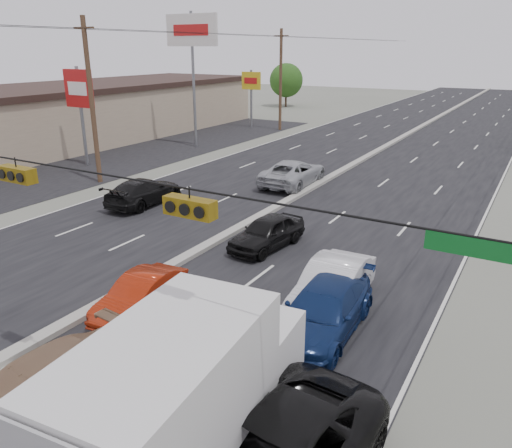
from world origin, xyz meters
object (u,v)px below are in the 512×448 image
object	(u,v)px
pole_sign_billboard	(192,39)
queue_car_a	(267,233)
pole_sign_mid	(79,94)
pole_sign_far	(251,86)
red_sedan	(141,295)
oncoming_near	(144,192)
utility_pole_left_b	(92,101)
oncoming_far	(293,173)
queue_car_d	(323,311)
tree_left_far	(286,80)
box_truck	(188,395)
utility_pole_left_c	(281,80)
queue_car_b	(332,287)
tan_sedan	(37,397)

from	to	relation	value
pole_sign_billboard	queue_car_a	size ratio (longest dim) A/B	2.70
pole_sign_mid	pole_sign_far	size ratio (longest dim) A/B	1.17
red_sedan	oncoming_near	bearing A→B (deg)	126.12
utility_pole_left_b	pole_sign_mid	distance (m)	5.41
pole_sign_far	pole_sign_mid	bearing A→B (deg)	-92.60
oncoming_near	oncoming_far	size ratio (longest dim) A/B	0.87
utility_pole_left_b	queue_car_d	size ratio (longest dim) A/B	1.97
pole_sign_billboard	tree_left_far	bearing A→B (deg)	103.19
box_truck	queue_car_d	world-z (taller)	box_truck
utility_pole_left_c	box_truck	xyz separation A→B (m)	(19.21, -40.61, -3.34)
pole_sign_mid	queue_car_b	distance (m)	26.43
queue_car_a	oncoming_near	world-z (taller)	oncoming_near
utility_pole_left_c	pole_sign_far	bearing A→B (deg)	-180.00
tan_sedan	queue_car_d	xyz separation A→B (m)	(4.03, 6.93, -0.05)
utility_pole_left_c	red_sedan	bearing A→B (deg)	-69.04
tan_sedan	oncoming_near	distance (m)	17.20
tree_left_far	tan_sedan	distance (m)	66.37
pole_sign_mid	pole_sign_far	distance (m)	22.03
pole_sign_billboard	oncoming_far	size ratio (longest dim) A/B	1.92
tan_sedan	queue_car_a	world-z (taller)	tan_sedan
pole_sign_mid	tan_sedan	distance (m)	28.20
oncoming_far	tree_left_far	bearing A→B (deg)	-64.43
pole_sign_mid	queue_car_d	distance (m)	27.43
utility_pole_left_b	tree_left_far	world-z (taller)	utility_pole_left_b
utility_pole_left_b	utility_pole_left_c	xyz separation A→B (m)	(0.00, 25.00, 0.00)
utility_pole_left_c	pole_sign_billboard	xyz separation A→B (m)	(-2.00, -12.00, 3.76)
tan_sedan	red_sedan	bearing A→B (deg)	112.84
tree_left_far	tan_sedan	world-z (taller)	tree_left_far
utility_pole_left_b	pole_sign_mid	size ratio (longest dim) A/B	1.43
tree_left_far	oncoming_far	bearing A→B (deg)	-62.40
tan_sedan	pole_sign_billboard	bearing A→B (deg)	126.23
utility_pole_left_b	queue_car_b	bearing A→B (deg)	-22.44
queue_car_a	pole_sign_mid	bearing A→B (deg)	166.38
red_sedan	box_truck	bearing A→B (deg)	-44.69
tan_sedan	queue_car_d	distance (m)	8.02
tree_left_far	oncoming_far	size ratio (longest dim) A/B	1.07
pole_sign_far	pole_sign_billboard	bearing A→B (deg)	-82.87
pole_sign_far	queue_car_a	xyz separation A→B (m)	(18.24, -29.33, -3.71)
queue_car_b	oncoming_far	distance (m)	15.74
queue_car_d	utility_pole_left_b	bearing A→B (deg)	151.71
oncoming_far	oncoming_near	bearing A→B (deg)	53.79
box_truck	oncoming_far	bearing A→B (deg)	105.60
tree_left_far	red_sedan	world-z (taller)	tree_left_far
box_truck	pole_sign_billboard	bearing A→B (deg)	121.22
pole_sign_far	tree_left_far	bearing A→B (deg)	106.70
oncoming_near	pole_sign_mid	bearing A→B (deg)	-28.96
tree_left_far	oncoming_near	world-z (taller)	tree_left_far
box_truck	queue_car_a	distance (m)	12.19
red_sedan	oncoming_far	world-z (taller)	oncoming_far
utility_pole_left_c	pole_sign_billboard	bearing A→B (deg)	-99.46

